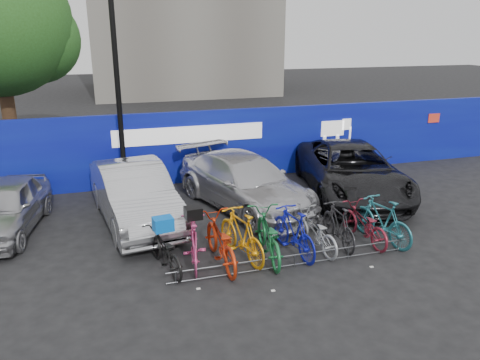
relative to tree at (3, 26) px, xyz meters
name	(u,v)px	position (x,y,z in m)	size (l,w,h in m)	color
ground	(284,255)	(6.77, -10.06, -5.07)	(100.00, 100.00, 0.00)	black
hoarding	(219,145)	(6.78, -4.06, -3.86)	(22.00, 0.18, 2.40)	#0A0C8B
tree	(3,26)	(0.00, 0.00, 0.00)	(5.40, 5.20, 7.80)	#382314
lamppost	(118,89)	(3.57, -4.66, -1.80)	(0.25, 0.50, 6.11)	black
bike_rack	(295,260)	(6.77, -10.66, -4.91)	(5.60, 0.03, 0.30)	#595B60
car_0	(4,207)	(0.48, -6.81, -4.40)	(1.58, 3.93, 1.34)	#A5A6AA
car_1	(135,194)	(3.69, -7.09, -4.29)	(1.66, 4.75, 1.57)	#AEAFB3
car_2	(245,182)	(6.83, -6.85, -4.32)	(2.10, 5.15, 1.50)	#BABABF
car_3	(351,170)	(10.26, -6.83, -4.27)	(2.64, 5.72, 1.59)	black
bike_0	(165,250)	(4.06, -9.97, -4.61)	(0.61, 1.75, 0.92)	black
bike_1	(194,242)	(4.71, -9.92, -4.52)	(0.51, 1.81, 1.09)	#D2407C
bike_2	(220,241)	(5.25, -10.08, -4.52)	(0.73, 2.08, 1.09)	red
bike_3	(241,235)	(5.78, -9.94, -4.50)	(0.54, 1.91, 1.15)	#F5A20E
bike_4	(268,236)	(6.35, -10.08, -4.53)	(0.72, 2.06, 1.08)	#196E36
bike_5	(294,232)	(6.98, -10.08, -4.51)	(0.52, 1.84, 1.11)	#1015A9
bike_6	(315,231)	(7.54, -10.01, -4.61)	(0.61, 1.76, 0.92)	#9CA0A3
bike_7	(339,225)	(8.19, -9.94, -4.56)	(0.48, 1.70, 1.02)	#272729
bike_8	(364,224)	(8.85, -9.97, -4.60)	(0.62, 1.79, 0.94)	maroon
bike_9	(382,220)	(9.27, -10.09, -4.51)	(0.53, 1.87, 1.12)	#246F7B
cargo_crate	(163,224)	(4.06, -9.97, -4.01)	(0.40, 0.31, 0.29)	blue
cargo_topcase	(193,213)	(4.71, -9.92, -3.85)	(0.35, 0.31, 0.26)	black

